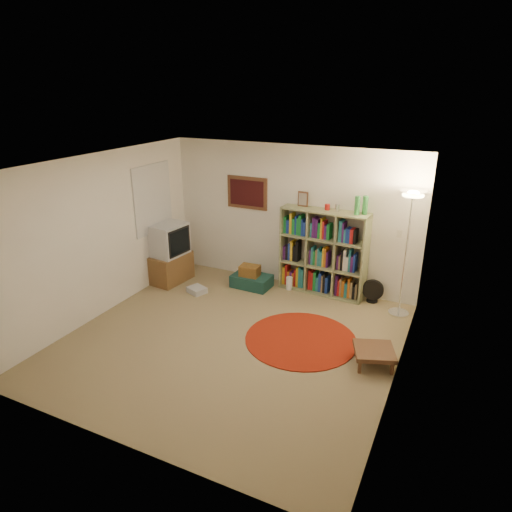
{
  "coord_description": "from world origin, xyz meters",
  "views": [
    {
      "loc": [
        2.75,
        -4.97,
        3.45
      ],
      "look_at": [
        0.1,
        0.6,
        1.1
      ],
      "focal_mm": 32.0,
      "sensor_mm": 36.0,
      "label": 1
    }
  ],
  "objects_px": {
    "bookshelf": "(322,253)",
    "tv_stand": "(169,254)",
    "suitcase": "(252,281)",
    "floor_lamp": "(411,213)",
    "floor_fan": "(373,291)",
    "side_table": "(374,352)"
  },
  "relations": [
    {
      "from": "bookshelf",
      "to": "tv_stand",
      "type": "distance_m",
      "value": 2.77
    },
    {
      "from": "bookshelf",
      "to": "suitcase",
      "type": "distance_m",
      "value": 1.37
    },
    {
      "from": "floor_lamp",
      "to": "floor_fan",
      "type": "height_order",
      "value": "floor_lamp"
    },
    {
      "from": "side_table",
      "to": "bookshelf",
      "type": "bearing_deg",
      "value": 125.27
    },
    {
      "from": "bookshelf",
      "to": "floor_lamp",
      "type": "distance_m",
      "value": 1.7
    },
    {
      "from": "floor_fan",
      "to": "tv_stand",
      "type": "bearing_deg",
      "value": -176.7
    },
    {
      "from": "suitcase",
      "to": "bookshelf",
      "type": "bearing_deg",
      "value": 19.04
    },
    {
      "from": "floor_lamp",
      "to": "side_table",
      "type": "distance_m",
      "value": 2.15
    },
    {
      "from": "floor_fan",
      "to": "side_table",
      "type": "distance_m",
      "value": 1.87
    },
    {
      "from": "floor_lamp",
      "to": "tv_stand",
      "type": "relative_size",
      "value": 1.81
    },
    {
      "from": "floor_lamp",
      "to": "suitcase",
      "type": "distance_m",
      "value": 3.0
    },
    {
      "from": "tv_stand",
      "to": "floor_lamp",
      "type": "bearing_deg",
      "value": 13.15
    },
    {
      "from": "floor_lamp",
      "to": "side_table",
      "type": "relative_size",
      "value": 3.09
    },
    {
      "from": "floor_fan",
      "to": "tv_stand",
      "type": "relative_size",
      "value": 0.36
    },
    {
      "from": "floor_lamp",
      "to": "side_table",
      "type": "bearing_deg",
      "value": -92.5
    },
    {
      "from": "suitcase",
      "to": "floor_lamp",
      "type": "bearing_deg",
      "value": 3.72
    },
    {
      "from": "side_table",
      "to": "floor_lamp",
      "type": "bearing_deg",
      "value": 87.5
    },
    {
      "from": "floor_fan",
      "to": "suitcase",
      "type": "relative_size",
      "value": 0.57
    },
    {
      "from": "bookshelf",
      "to": "side_table",
      "type": "relative_size",
      "value": 2.76
    },
    {
      "from": "tv_stand",
      "to": "side_table",
      "type": "xyz_separation_m",
      "value": [
        3.97,
        -1.11,
        -0.34
      ]
    },
    {
      "from": "floor_lamp",
      "to": "tv_stand",
      "type": "xyz_separation_m",
      "value": [
        -4.04,
        -0.47,
        -1.13
      ]
    },
    {
      "from": "bookshelf",
      "to": "tv_stand",
      "type": "relative_size",
      "value": 1.62
    }
  ]
}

